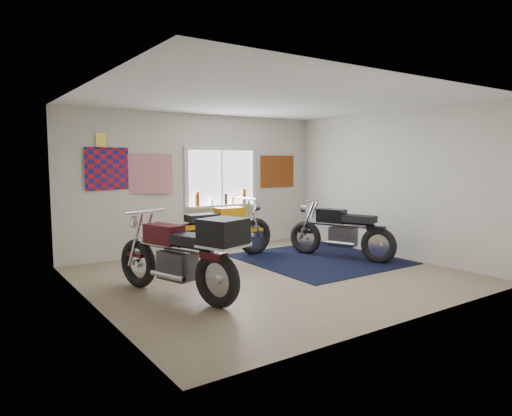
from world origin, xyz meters
TOP-DOWN VIEW (x-y plane):
  - ground at (0.00, 0.00)m, footprint 5.50×5.50m
  - room_shell at (0.00, 0.00)m, footprint 5.50×5.50m
  - navy_rug at (1.37, 0.44)m, footprint 2.51×2.61m
  - window_assembly at (0.50, 2.47)m, footprint 1.66×0.17m
  - oil_bottles at (0.49, 2.40)m, footprint 1.19×0.09m
  - flag_display at (-1.90, 2.48)m, footprint 1.60×0.10m
  - triumph_poster at (1.95, 2.48)m, footprint 0.90×0.03m
  - yellow_triumph at (-0.09, 1.50)m, footprint 2.21×0.66m
  - black_chrome_bike at (1.75, 0.29)m, footprint 0.95×1.98m
  - maroon_tourer at (-1.70, -0.33)m, footprint 1.07×2.18m

SIDE VIEW (x-z plane):
  - ground at x=0.00m, z-range 0.00..0.00m
  - navy_rug at x=1.37m, z-range 0.00..0.01m
  - black_chrome_bike at x=1.75m, z-range -0.07..1.00m
  - yellow_triumph at x=-0.09m, z-range -0.07..1.04m
  - maroon_tourer at x=-1.70m, z-range 0.02..1.15m
  - oil_bottles at x=0.49m, z-range 0.88..1.18m
  - window_assembly at x=0.50m, z-range 0.74..2.00m
  - triumph_poster at x=1.95m, z-range 1.20..1.90m
  - room_shell at x=0.00m, z-range -1.11..4.39m
  - flag_display at x=-1.90m, z-range 1.56..2.73m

